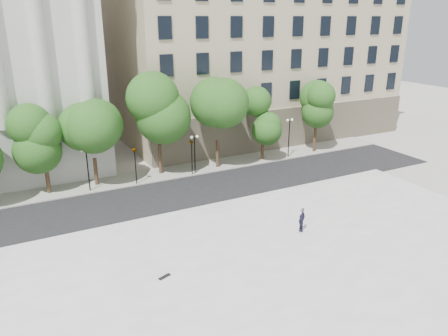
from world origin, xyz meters
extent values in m
plane|color=#B8B5AE|center=(0.00, 0.00, 0.00)|extent=(160.00, 160.00, 0.00)
cube|color=white|center=(0.00, 3.00, 0.23)|extent=(44.00, 22.00, 0.45)
cube|color=black|center=(0.00, 18.00, 0.01)|extent=(60.00, 8.00, 0.02)
cube|color=#A6A499|center=(0.00, 24.00, 0.06)|extent=(60.00, 4.00, 0.12)
cube|color=tan|center=(20.00, 39.00, 10.50)|extent=(36.00, 26.00, 21.00)
cylinder|color=black|center=(-0.88, 22.30, 1.75)|extent=(0.10, 0.10, 3.50)
imported|color=black|center=(-0.88, 22.30, 3.87)|extent=(0.71, 1.86, 0.73)
cylinder|color=black|center=(4.95, 22.30, 1.75)|extent=(0.10, 0.10, 3.50)
imported|color=black|center=(4.95, 22.30, 3.85)|extent=(0.72, 1.77, 0.70)
imported|color=black|center=(6.66, 6.44, 0.69)|extent=(1.47, 1.87, 0.49)
cube|color=black|center=(-4.26, 5.44, 0.49)|extent=(0.82, 0.46, 0.08)
cylinder|color=#382619|center=(-8.63, 23.82, 1.30)|extent=(0.36, 0.36, 2.59)
sphere|color=#174B15|center=(-8.63, 23.82, 4.82)|extent=(3.90, 3.90, 3.90)
cylinder|color=#382619|center=(-4.31, 23.90, 1.36)|extent=(0.36, 0.36, 2.72)
sphere|color=#174B15|center=(-4.31, 23.90, 5.05)|extent=(4.21, 4.21, 4.21)
cylinder|color=#382619|center=(2.21, 24.10, 1.58)|extent=(0.36, 0.36, 3.16)
sphere|color=#174B15|center=(2.21, 24.10, 5.87)|extent=(4.59, 4.59, 4.59)
cylinder|color=#382619|center=(8.30, 23.22, 1.54)|extent=(0.36, 0.36, 3.07)
sphere|color=#174B15|center=(8.30, 23.22, 5.70)|extent=(4.59, 4.59, 4.59)
cylinder|color=#382619|center=(13.98, 23.26, 1.29)|extent=(0.36, 0.36, 2.58)
sphere|color=#174B15|center=(13.98, 23.26, 4.80)|extent=(3.49, 3.49, 3.49)
cylinder|color=#382619|center=(21.14, 23.01, 1.47)|extent=(0.36, 0.36, 2.94)
sphere|color=#174B15|center=(21.14, 23.01, 5.47)|extent=(3.66, 3.66, 3.66)
cylinder|color=black|center=(-5.22, 22.60, 1.97)|extent=(0.12, 0.12, 3.93)
cube|color=black|center=(-5.22, 22.60, 3.93)|extent=(0.60, 0.06, 0.06)
sphere|color=white|center=(-5.52, 22.60, 4.03)|extent=(0.28, 0.28, 0.28)
sphere|color=white|center=(-4.92, 22.60, 4.03)|extent=(0.28, 0.28, 0.28)
cylinder|color=black|center=(5.40, 22.60, 1.91)|extent=(0.12, 0.12, 3.82)
cube|color=black|center=(5.40, 22.60, 3.82)|extent=(0.60, 0.06, 0.06)
sphere|color=white|center=(5.10, 22.60, 3.92)|extent=(0.28, 0.28, 0.28)
sphere|color=white|center=(5.70, 22.60, 3.92)|extent=(0.28, 0.28, 0.28)
cylinder|color=black|center=(17.07, 22.60, 2.16)|extent=(0.12, 0.12, 4.32)
cube|color=black|center=(17.07, 22.60, 4.32)|extent=(0.60, 0.06, 0.06)
sphere|color=white|center=(16.77, 22.60, 4.42)|extent=(0.28, 0.28, 0.28)
sphere|color=white|center=(17.37, 22.60, 4.42)|extent=(0.28, 0.28, 0.28)
camera|label=1|loc=(-11.59, -16.33, 15.31)|focal=35.00mm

